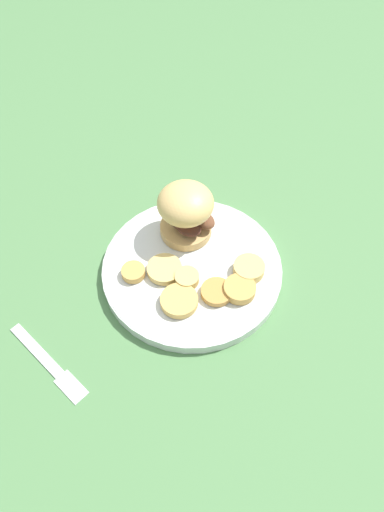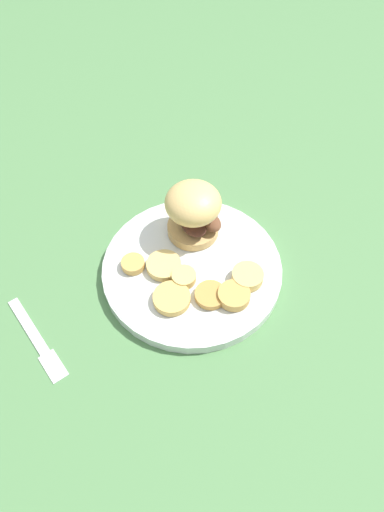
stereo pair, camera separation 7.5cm
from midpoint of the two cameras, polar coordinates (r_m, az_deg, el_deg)
The scene contains 11 objects.
ground_plane at distance 0.79m, azimuth -2.72°, elevation -2.12°, with size 4.00×4.00×0.00m, color #4C7A47.
dinner_plate at distance 0.78m, azimuth -2.76°, elevation -1.66°, with size 0.28×0.28×0.02m.
sandwich at distance 0.78m, azimuth -3.47°, elevation 5.01°, with size 0.09×0.09×0.10m.
potato_round_0 at distance 0.77m, azimuth -9.52°, elevation -2.02°, with size 0.04×0.04×0.01m, color tan.
potato_round_1 at distance 0.74m, azimuth 2.59°, elevation -4.01°, with size 0.05×0.05×0.01m, color tan.
potato_round_2 at distance 0.73m, azimuth -4.58°, elevation -5.29°, with size 0.06×0.06×0.01m, color tan.
potato_round_3 at distance 0.76m, azimuth 3.74°, elevation -1.63°, with size 0.05×0.05×0.02m, color #DBB766.
potato_round_4 at distance 0.74m, azimuth -0.07°, elevation -4.32°, with size 0.05×0.05×0.01m, color #BC8942.
potato_round_5 at distance 0.77m, azimuth -5.97°, elevation -1.71°, with size 0.05×0.05×0.01m, color #DBB766.
potato_round_6 at distance 0.75m, azimuth -3.72°, elevation -2.66°, with size 0.04×0.04×0.01m, color #DBB766.
fork at distance 0.75m, azimuth -18.97°, elevation -11.64°, with size 0.09×0.15×0.00m.
Camera 1 is at (-0.43, -0.12, 0.65)m, focal length 35.00 mm.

